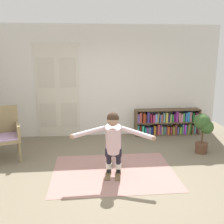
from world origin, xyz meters
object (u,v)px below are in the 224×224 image
Objects in this scene: bookshelf at (167,123)px; wicker_chair at (4,132)px; potted_plant at (204,128)px; person_skier at (113,138)px; skis_pair at (114,170)px.

bookshelf is 1.60× the size of wicker_chair.
potted_plant is 0.61× the size of person_skier.
bookshelf is 2.72m from skis_pair.
person_skier is (-2.11, -0.93, 0.14)m from potted_plant.
wicker_chair is at bearing 179.17° from potted_plant.
wicker_chair is (-3.88, -1.27, 0.25)m from bookshelf.
skis_pair is at bearing -159.32° from potted_plant.
skis_pair is (2.21, -0.85, -0.56)m from wicker_chair.
person_skier is (-0.02, -0.15, 0.69)m from skis_pair.
potted_plant is 2.31m from person_skier.
bookshelf is 4.09m from wicker_chair.
potted_plant reaches higher than skis_pair.
person_skier reaches higher than wicker_chair.
person_skier is (-1.69, -2.27, 0.38)m from bookshelf.
potted_plant is at bearing -72.84° from bookshelf.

